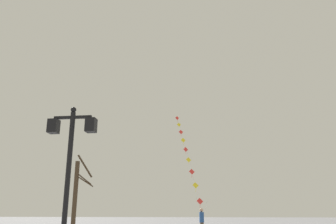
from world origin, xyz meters
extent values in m
cylinder|color=black|center=(-2.50, 8.05, 2.13)|extent=(0.14, 0.14, 4.25)
sphere|color=black|center=(-2.50, 8.05, 4.33)|extent=(0.16, 0.16, 0.16)
cube|color=black|center=(-2.50, 8.05, 4.10)|extent=(1.11, 0.08, 0.08)
cube|color=black|center=(-3.06, 8.05, 3.85)|extent=(0.28, 0.28, 0.40)
cube|color=beige|center=(-3.06, 8.05, 3.85)|extent=(0.19, 0.19, 0.30)
cube|color=black|center=(-1.94, 8.05, 3.85)|extent=(0.28, 0.28, 0.40)
cube|color=beige|center=(-1.94, 8.05, 3.85)|extent=(0.19, 0.19, 0.30)
cylinder|color=silver|center=(0.94, 23.43, 1.21)|extent=(0.60, 2.77, 2.08)
cylinder|color=silver|center=(0.48, 25.65, 2.88)|extent=(0.37, 1.71, 1.29)
cylinder|color=silver|center=(0.13, 27.34, 4.15)|extent=(0.37, 1.71, 1.29)
cylinder|color=silver|center=(-0.23, 29.04, 5.42)|extent=(0.37, 1.71, 1.29)
cylinder|color=silver|center=(-0.58, 30.73, 6.69)|extent=(0.37, 1.71, 1.29)
cylinder|color=silver|center=(-0.93, 32.42, 7.96)|extent=(0.37, 1.71, 1.29)
cylinder|color=silver|center=(-1.28, 34.11, 9.23)|extent=(0.37, 1.71, 1.29)
cylinder|color=silver|center=(-1.64, 35.81, 10.50)|extent=(0.37, 1.71, 1.29)
cylinder|color=silver|center=(-1.99, 37.50, 11.77)|extent=(0.37, 1.71, 1.29)
cube|color=red|center=(0.66, 24.81, 2.25)|extent=(0.49, 0.07, 0.49)
cylinder|color=red|center=(0.66, 24.81, 1.91)|extent=(0.02, 0.03, 0.30)
cube|color=yellow|center=(0.30, 26.50, 3.52)|extent=(0.49, 0.06, 0.49)
cylinder|color=yellow|center=(0.30, 26.50, 3.15)|extent=(0.02, 0.06, 0.36)
cube|color=red|center=(-0.05, 28.19, 4.79)|extent=(0.48, 0.09, 0.49)
cylinder|color=red|center=(-0.05, 28.19, 4.44)|extent=(0.02, 0.02, 0.32)
cube|color=yellow|center=(-0.40, 29.88, 6.06)|extent=(0.46, 0.20, 0.49)
cylinder|color=yellow|center=(-0.40, 29.88, 5.76)|extent=(0.03, 0.04, 0.22)
cube|color=red|center=(-0.75, 31.58, 7.32)|extent=(0.46, 0.19, 0.49)
cylinder|color=red|center=(-0.75, 31.58, 7.01)|extent=(0.03, 0.03, 0.25)
cube|color=yellow|center=(-1.11, 33.27, 8.59)|extent=(0.49, 0.06, 0.49)
cylinder|color=yellow|center=(-1.11, 33.27, 8.24)|extent=(0.02, 0.06, 0.34)
cube|color=red|center=(-1.46, 34.96, 9.86)|extent=(0.48, 0.10, 0.49)
cylinder|color=red|center=(-1.46, 34.96, 9.52)|extent=(0.02, 0.05, 0.31)
cube|color=yellow|center=(-1.81, 36.65, 11.13)|extent=(0.49, 0.03, 0.49)
cylinder|color=yellow|center=(-1.81, 36.65, 10.81)|extent=(0.02, 0.05, 0.28)
cube|color=red|center=(-2.17, 38.35, 12.40)|extent=(0.48, 0.11, 0.49)
cylinder|color=red|center=(-2.17, 38.35, 12.06)|extent=(0.02, 0.04, 0.32)
cube|color=#264C8C|center=(0.83, 20.76, 1.18)|extent=(0.29, 0.41, 0.60)
sphere|color=tan|center=(0.83, 20.76, 1.60)|extent=(0.22, 0.22, 0.22)
cylinder|color=#264C8C|center=(0.80, 20.98, 1.35)|extent=(0.15, 0.40, 0.50)
cylinder|color=#423323|center=(-6.04, 17.57, 2.13)|extent=(0.25, 0.25, 4.26)
cylinder|color=#423323|center=(-5.54, 17.55, 3.14)|extent=(1.03, 0.10, 0.65)
cylinder|color=#423323|center=(-5.70, 17.86, 4.02)|extent=(0.81, 0.71, 1.27)
cylinder|color=#423323|center=(-5.61, 17.59, 3.28)|extent=(0.90, 0.11, 0.69)
camera|label=1|loc=(1.29, -0.89, 1.50)|focal=36.06mm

